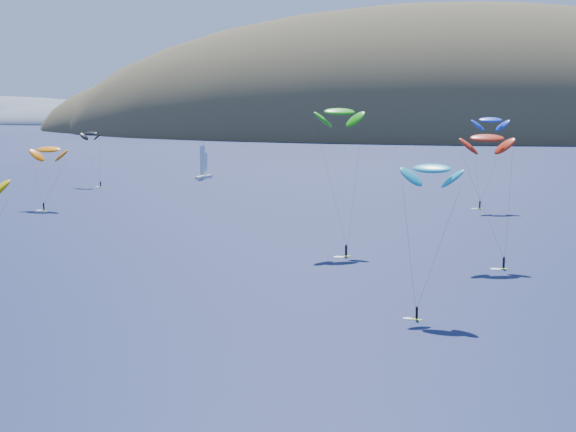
# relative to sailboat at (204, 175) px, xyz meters

# --- Properties ---
(island) EXTENTS (730.00, 300.00, 210.00)m
(island) POSITION_rel_sailboat_xyz_m (102.88, 346.69, -11.72)
(island) COLOR #3D3526
(island) RESTS_ON ground
(headland) EXTENTS (460.00, 250.00, 60.00)m
(headland) POSITION_rel_sailboat_xyz_m (-381.78, 534.41, -4.35)
(headland) COLOR slate
(headland) RESTS_ON ground
(sailboat) EXTENTS (10.20, 8.75, 12.34)m
(sailboat) POSITION_rel_sailboat_xyz_m (0.00, 0.00, 0.00)
(sailboat) COLOR silver
(sailboat) RESTS_ON ground
(kitesurfer_1) EXTENTS (9.98, 8.59, 17.12)m
(kitesurfer_1) POSITION_rel_sailboat_xyz_m (-17.44, -74.05, 13.39)
(kitesurfer_1) COLOR #C3FF1C
(kitesurfer_1) RESTS_ON ground
(kitesurfer_3) EXTENTS (10.08, 15.07, 27.26)m
(kitesurfer_3) POSITION_rel_sailboat_xyz_m (59.03, -111.43, 23.65)
(kitesurfer_3) COLOR #C3FF1C
(kitesurfer_3) RESTS_ON ground
(kitesurfer_4) EXTENTS (9.30, 5.99, 24.09)m
(kitesurfer_4) POSITION_rel_sailboat_xyz_m (89.30, -54.28, 20.60)
(kitesurfer_4) COLOR #C3FF1C
(kitesurfer_4) RESTS_ON ground
(kitesurfer_5) EXTENTS (8.49, 9.98, 20.53)m
(kitesurfer_5) POSITION_rel_sailboat_xyz_m (76.08, -152.44, 17.31)
(kitesurfer_5) COLOR #C3FF1C
(kitesurfer_5) RESTS_ON ground
(kitesurfer_9) EXTENTS (9.62, 10.74, 23.10)m
(kitesurfer_9) POSITION_rel_sailboat_xyz_m (84.81, -119.91, 19.58)
(kitesurfer_9) COLOR #C3FF1C
(kitesurfer_9) RESTS_ON ground
(kitesurfer_12) EXTENTS (9.24, 7.35, 17.96)m
(kitesurfer_12) POSITION_rel_sailboat_xyz_m (-28.00, -26.16, 14.98)
(kitesurfer_12) COLOR #C3FF1C
(kitesurfer_12) RESTS_ON ground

